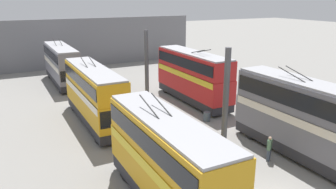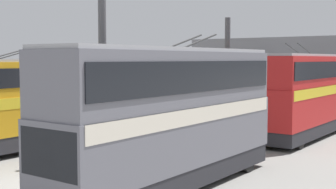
% 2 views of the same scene
% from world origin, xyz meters
% --- Properties ---
extents(depot_back_wall, '(0.50, 36.00, 7.37)m').
position_xyz_m(depot_back_wall, '(40.38, 0.00, 3.68)').
color(depot_back_wall, slate).
rests_on(depot_back_wall, ground_plane).
extents(support_column_near, '(0.67, 0.67, 7.61)m').
position_xyz_m(support_column_near, '(4.87, 0.00, 3.68)').
color(support_column_near, '#4C4C51').
rests_on(support_column_near, ground_plane).
extents(support_column_far, '(0.67, 0.67, 7.61)m').
position_xyz_m(support_column_far, '(16.84, 0.00, 3.68)').
color(support_column_far, '#4C4C51').
rests_on(support_column_far, ground_plane).
extents(bus_left_near, '(11.50, 2.54, 5.88)m').
position_xyz_m(bus_left_near, '(2.95, -5.29, 2.98)').
color(bus_left_near, black).
rests_on(bus_left_near, ground_plane).
extents(bus_left_far, '(10.97, 2.54, 5.76)m').
position_xyz_m(bus_left_far, '(17.23, -5.29, 2.92)').
color(bus_left_far, black).
rests_on(bus_left_far, ground_plane).
extents(bus_right_near, '(9.99, 2.54, 5.46)m').
position_xyz_m(bus_right_near, '(2.59, 5.29, 2.76)').
color(bus_right_near, black).
rests_on(bus_right_near, ground_plane).
extents(bus_right_mid, '(11.17, 2.54, 5.44)m').
position_xyz_m(bus_right_mid, '(15.95, 5.29, 2.75)').
color(bus_right_mid, black).
rests_on(bus_right_mid, ground_plane).
extents(bus_right_far, '(11.00, 2.54, 5.34)m').
position_xyz_m(bus_right_far, '(30.83, 5.29, 2.68)').
color(bus_right_far, black).
rests_on(bus_right_far, ground_plane).
extents(person_aisle_midway, '(0.26, 0.43, 1.72)m').
position_xyz_m(person_aisle_midway, '(12.46, 0.94, 0.91)').
color(person_aisle_midway, '#2D2D33').
rests_on(person_aisle_midway, ground_plane).
extents(person_by_left_row, '(0.42, 0.48, 1.72)m').
position_xyz_m(person_by_left_row, '(3.80, -2.96, 0.91)').
color(person_by_left_row, '#384251').
rests_on(person_by_left_row, ground_plane).
extents(person_by_right_row, '(0.44, 0.48, 1.61)m').
position_xyz_m(person_by_right_row, '(4.59, 2.69, 0.85)').
color(person_by_right_row, '#384251').
rests_on(person_by_right_row, ground_plane).
extents(oil_drum, '(0.63, 0.63, 0.83)m').
position_xyz_m(oil_drum, '(11.74, -3.41, 0.42)').
color(oil_drum, '#424C56').
rests_on(oil_drum, ground_plane).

